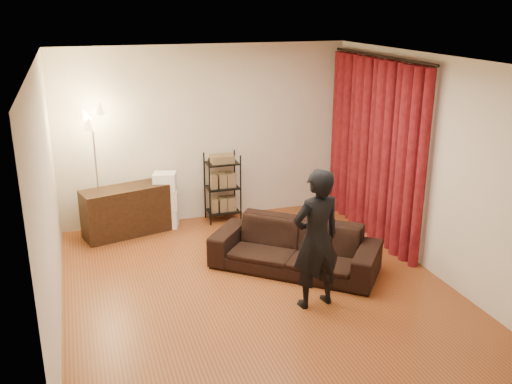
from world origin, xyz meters
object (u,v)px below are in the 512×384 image
object	(u,v)px
media_cabinet	(126,211)
storage_boxes	(166,200)
floor_lamp	(97,175)
person	(316,239)
wire_shelf	(223,187)
sofa	(295,247)

from	to	relation	value
media_cabinet	storage_boxes	distance (m)	0.62
floor_lamp	storage_boxes	bearing A→B (deg)	9.38
person	wire_shelf	distance (m)	2.93
person	storage_boxes	distance (m)	3.13
person	storage_boxes	bearing A→B (deg)	-75.88
person	media_cabinet	world-z (taller)	person
person	floor_lamp	bearing A→B (deg)	-59.80
wire_shelf	floor_lamp	xyz separation A→B (m)	(-1.87, -0.19, 0.42)
floor_lamp	wire_shelf	bearing A→B (deg)	5.81
sofa	storage_boxes	size ratio (longest dim) A/B	2.42
wire_shelf	person	bearing A→B (deg)	-77.66
sofa	media_cabinet	bearing A→B (deg)	175.11
storage_boxes	wire_shelf	xyz separation A→B (m)	(0.90, 0.03, 0.10)
person	floor_lamp	size ratio (longest dim) A/B	0.84
sofa	wire_shelf	xyz separation A→B (m)	(-0.42, 2.00, 0.23)
media_cabinet	floor_lamp	world-z (taller)	floor_lamp
media_cabinet	wire_shelf	distance (m)	1.52
sofa	media_cabinet	xyz separation A→B (m)	(-1.92, 1.87, 0.05)
sofa	person	size ratio (longest dim) A/B	1.30
storage_boxes	wire_shelf	size ratio (longest dim) A/B	0.81
person	media_cabinet	bearing A→B (deg)	-65.53
media_cabinet	wire_shelf	size ratio (longest dim) A/B	1.15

